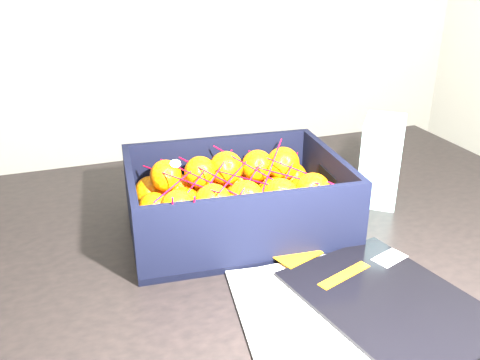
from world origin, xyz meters
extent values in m
cube|color=black|center=(0.29, 0.11, 0.73)|extent=(1.26, 0.90, 0.04)
cylinder|color=black|center=(-0.26, 0.46, 0.35)|extent=(0.06, 0.06, 0.71)
cylinder|color=black|center=(0.84, 0.46, 0.35)|extent=(0.06, 0.06, 0.71)
cube|color=silver|center=(0.24, -0.19, 0.75)|extent=(0.22, 0.29, 0.01)
cube|color=silver|center=(0.28, -0.19, 0.76)|extent=(0.23, 0.29, 0.01)
cube|color=black|center=(0.35, -0.19, 0.77)|extent=(0.28, 0.33, 0.01)
cube|color=orange|center=(0.26, -0.04, 0.77)|extent=(0.09, 0.08, 0.00)
cube|color=white|center=(0.40, -0.10, 0.77)|extent=(0.06, 0.05, 0.00)
cube|color=orange|center=(0.31, -0.12, 0.77)|extent=(0.10, 0.06, 0.00)
cube|color=#8D6441|center=(0.19, 0.10, 0.76)|extent=(0.38, 0.29, 0.01)
cube|color=black|center=(0.19, 0.23, 0.82)|extent=(0.38, 0.01, 0.13)
cube|color=black|center=(0.19, -0.04, 0.82)|extent=(0.38, 0.01, 0.13)
cube|color=black|center=(0.01, 0.10, 0.82)|extent=(0.01, 0.26, 0.13)
cube|color=black|center=(0.38, 0.10, 0.82)|extent=(0.01, 0.26, 0.13)
sphere|color=orange|center=(0.04, 0.00, 0.79)|extent=(0.06, 0.06, 0.06)
sphere|color=orange|center=(0.04, 0.06, 0.79)|extent=(0.06, 0.06, 0.06)
sphere|color=orange|center=(0.05, 0.13, 0.79)|extent=(0.06, 0.06, 0.06)
sphere|color=orange|center=(0.05, 0.20, 0.79)|extent=(0.06, 0.06, 0.06)
sphere|color=orange|center=(0.11, -0.01, 0.79)|extent=(0.06, 0.06, 0.06)
sphere|color=orange|center=(0.11, 0.06, 0.79)|extent=(0.06, 0.06, 0.06)
sphere|color=orange|center=(0.10, 0.13, 0.79)|extent=(0.07, 0.07, 0.07)
sphere|color=orange|center=(0.10, 0.20, 0.79)|extent=(0.06, 0.06, 0.06)
sphere|color=orange|center=(0.16, -0.01, 0.79)|extent=(0.06, 0.06, 0.06)
sphere|color=orange|center=(0.16, 0.07, 0.79)|extent=(0.06, 0.06, 0.06)
sphere|color=orange|center=(0.16, 0.13, 0.79)|extent=(0.06, 0.06, 0.06)
sphere|color=orange|center=(0.16, 0.19, 0.79)|extent=(0.06, 0.06, 0.06)
sphere|color=orange|center=(0.22, -0.01, 0.79)|extent=(0.06, 0.06, 0.06)
sphere|color=orange|center=(0.22, 0.06, 0.79)|extent=(0.06, 0.06, 0.06)
sphere|color=orange|center=(0.22, 0.13, 0.79)|extent=(0.06, 0.06, 0.06)
sphere|color=orange|center=(0.22, 0.20, 0.79)|extent=(0.06, 0.06, 0.06)
sphere|color=orange|center=(0.28, 0.00, 0.79)|extent=(0.06, 0.06, 0.06)
sphere|color=orange|center=(0.28, 0.06, 0.79)|extent=(0.06, 0.06, 0.06)
sphere|color=orange|center=(0.28, 0.13, 0.79)|extent=(0.06, 0.06, 0.06)
sphere|color=orange|center=(0.28, 0.20, 0.79)|extent=(0.06, 0.06, 0.06)
sphere|color=orange|center=(0.34, 0.00, 0.79)|extent=(0.06, 0.06, 0.06)
sphere|color=orange|center=(0.34, 0.06, 0.79)|extent=(0.06, 0.06, 0.06)
sphere|color=orange|center=(0.34, 0.13, 0.79)|extent=(0.06, 0.06, 0.06)
sphere|color=orange|center=(0.34, 0.20, 0.79)|extent=(0.06, 0.06, 0.06)
sphere|color=orange|center=(0.08, 0.02, 0.84)|extent=(0.06, 0.06, 0.06)
sphere|color=orange|center=(0.07, 0.16, 0.84)|extent=(0.06, 0.06, 0.06)
sphere|color=orange|center=(0.14, 0.03, 0.84)|extent=(0.06, 0.06, 0.06)
sphere|color=orange|center=(0.14, 0.16, 0.84)|extent=(0.06, 0.06, 0.06)
sphere|color=orange|center=(0.19, 0.03, 0.84)|extent=(0.06, 0.06, 0.06)
sphere|color=orange|center=(0.19, 0.17, 0.84)|extent=(0.06, 0.06, 0.06)
sphere|color=orange|center=(0.25, 0.02, 0.84)|extent=(0.06, 0.06, 0.06)
sphere|color=orange|center=(0.25, 0.16, 0.84)|extent=(0.06, 0.06, 0.06)
sphere|color=orange|center=(0.31, 0.03, 0.84)|extent=(0.06, 0.06, 0.06)
sphere|color=orange|center=(0.30, 0.16, 0.84)|extent=(0.06, 0.06, 0.06)
cylinder|color=red|center=(0.09, 0.10, 0.86)|extent=(0.11, 0.20, 0.02)
cylinder|color=red|center=(0.12, 0.10, 0.86)|extent=(0.11, 0.20, 0.00)
cylinder|color=red|center=(0.16, 0.09, 0.86)|extent=(0.11, 0.20, 0.01)
cylinder|color=red|center=(0.19, 0.10, 0.85)|extent=(0.11, 0.20, 0.03)
cylinder|color=red|center=(0.23, 0.10, 0.86)|extent=(0.11, 0.20, 0.03)
cylinder|color=red|center=(0.26, 0.10, 0.85)|extent=(0.11, 0.20, 0.03)
cylinder|color=red|center=(0.29, 0.09, 0.86)|extent=(0.11, 0.20, 0.00)
cylinder|color=red|center=(0.09, 0.09, 0.86)|extent=(0.11, 0.20, 0.03)
cylinder|color=red|center=(0.12, 0.10, 0.85)|extent=(0.11, 0.20, 0.01)
cylinder|color=red|center=(0.16, 0.10, 0.86)|extent=(0.11, 0.20, 0.01)
cylinder|color=red|center=(0.19, 0.09, 0.86)|extent=(0.11, 0.20, 0.03)
cylinder|color=red|center=(0.23, 0.09, 0.86)|extent=(0.11, 0.20, 0.02)
cylinder|color=red|center=(0.26, 0.10, 0.86)|extent=(0.11, 0.20, 0.03)
cylinder|color=red|center=(0.29, 0.10, 0.85)|extent=(0.11, 0.20, 0.02)
cylinder|color=red|center=(0.06, -0.03, 0.85)|extent=(0.00, 0.03, 0.09)
cylinder|color=red|center=(0.09, -0.03, 0.85)|extent=(0.01, 0.04, 0.08)
cube|color=white|center=(0.51, 0.14, 0.84)|extent=(0.13, 0.14, 0.17)
camera|label=1|loc=(-0.01, -0.72, 1.22)|focal=38.76mm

